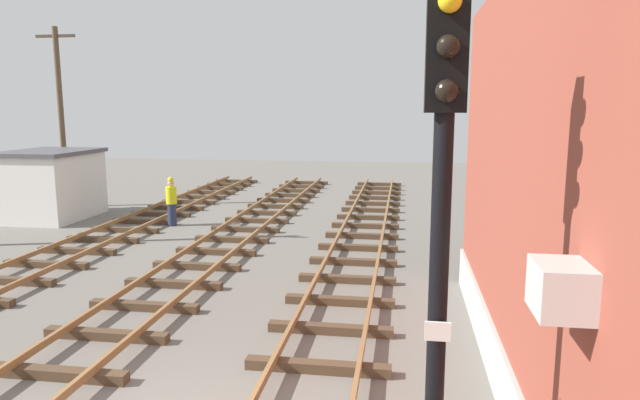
{
  "coord_description": "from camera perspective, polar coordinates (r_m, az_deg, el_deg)",
  "views": [
    {
      "loc": [
        2.75,
        -6.35,
        4.45
      ],
      "look_at": [
        0.1,
        11.28,
        1.5
      ],
      "focal_mm": 31.52,
      "sensor_mm": 36.0,
      "label": 1
    }
  ],
  "objects": [
    {
      "name": "signal_mast",
      "position": [
        5.22,
        12.17,
        -1.9
      ],
      "size": [
        0.36,
        0.4,
        5.5
      ],
      "color": "black",
      "rests_on": "ground"
    },
    {
      "name": "control_hut",
      "position": [
        25.11,
        -25.65,
        1.45
      ],
      "size": [
        3.0,
        3.8,
        2.76
      ],
      "color": "silver",
      "rests_on": "ground"
    },
    {
      "name": "utility_pole_far",
      "position": [
        27.65,
        -24.8,
        7.9
      ],
      "size": [
        1.8,
        0.24,
        7.91
      ],
      "color": "brown",
      "rests_on": "ground"
    },
    {
      "name": "track_worker_foreground",
      "position": [
        21.97,
        -14.84,
        -0.16
      ],
      "size": [
        0.4,
        0.4,
        1.87
      ],
      "color": "#262D4C",
      "rests_on": "ground"
    }
  ]
}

